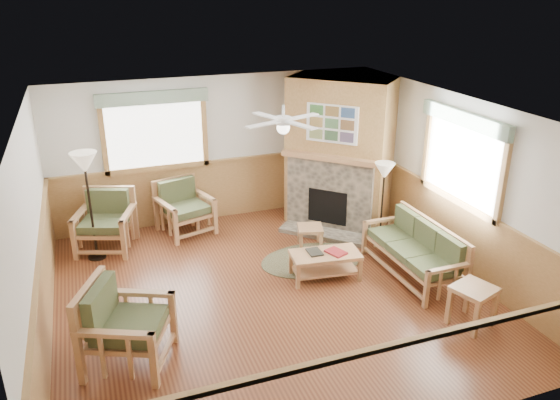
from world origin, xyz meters
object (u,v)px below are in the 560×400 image
object	(u,v)px
armchair_back_left	(105,222)
floor_lamp_right	(382,204)
sofa	(413,250)
footstool	(310,236)
coffee_table	(325,265)
armchair_back_right	(185,208)
floor_lamp_left	(90,207)
end_table_chairs	(184,218)
end_table_sofa	(472,306)
armchair_left	(128,325)

from	to	relation	value
armchair_back_left	floor_lamp_right	xyz separation A→B (m)	(4.45, -1.41, 0.24)
sofa	footstool	size ratio (longest dim) A/B	4.41
coffee_table	footstool	world-z (taller)	coffee_table
armchair_back_right	floor_lamp_left	xyz separation A→B (m)	(-1.58, -0.48, 0.43)
sofa	floor_lamp_left	size ratio (longest dim) A/B	1.00
coffee_table	floor_lamp_left	distance (m)	3.82
sofa	armchair_back_right	bearing A→B (deg)	-133.15
end_table_chairs	end_table_sofa	distance (m)	5.15
end_table_chairs	floor_lamp_left	world-z (taller)	floor_lamp_left
armchair_left	footstool	bearing A→B (deg)	-32.52
footstool	floor_lamp_left	bearing A→B (deg)	166.78
armchair_back_left	coffee_table	xyz separation A→B (m)	(3.06, -2.17, -0.28)
armchair_left	armchair_back_left	bearing A→B (deg)	25.46
armchair_back_right	coffee_table	size ratio (longest dim) A/B	0.91
coffee_table	floor_lamp_left	xyz separation A→B (m)	(-3.25, 1.88, 0.70)
sofa	end_table_chairs	xyz separation A→B (m)	(-2.99, 2.77, -0.15)
sofa	floor_lamp_right	bearing A→B (deg)	174.74
footstool	end_table_sofa	bearing A→B (deg)	-69.23
sofa	end_table_sofa	world-z (taller)	sofa
coffee_table	end_table_sofa	distance (m)	2.21
sofa	end_table_chairs	distance (m)	4.08
armchair_back_right	coffee_table	world-z (taller)	armchair_back_right
sofa	armchair_back_left	distance (m)	5.04
armchair_back_right	end_table_sofa	bearing A→B (deg)	-71.15
armchair_back_right	end_table_sofa	world-z (taller)	armchair_back_right
coffee_table	floor_lamp_right	xyz separation A→B (m)	(1.39, 0.76, 0.53)
sofa	footstool	xyz separation A→B (m)	(-1.09, 1.44, -0.24)
sofa	armchair_left	world-z (taller)	armchair_left
coffee_table	end_table_chairs	size ratio (longest dim) A/B	1.98
armchair_back_left	end_table_chairs	bearing A→B (deg)	29.64
coffee_table	floor_lamp_left	size ratio (longest dim) A/B	0.57
end_table_sofa	footstool	size ratio (longest dim) A/B	1.37
end_table_chairs	end_table_sofa	world-z (taller)	end_table_sofa
end_table_chairs	coffee_table	bearing A→B (deg)	-54.72
armchair_back_right	footstool	distance (m)	2.31
armchair_back_right	floor_lamp_right	size ratio (longest dim) A/B	0.65
footstool	floor_lamp_right	distance (m)	1.34
sofa	coffee_table	bearing A→B (deg)	-106.45
end_table_sofa	floor_lamp_right	distance (m)	2.58
armchair_back_right	armchair_left	world-z (taller)	armchair_left
floor_lamp_right	end_table_chairs	bearing A→B (deg)	151.94
armchair_back_left	floor_lamp_left	distance (m)	0.54
armchair_back_right	armchair_left	xyz separation A→B (m)	(-1.33, -3.38, 0.04)
coffee_table	end_table_chairs	bearing A→B (deg)	132.69
armchair_back_left	floor_lamp_right	world-z (taller)	floor_lamp_right
end_table_sofa	end_table_chairs	bearing A→B (deg)	125.54
armchair_left	sofa	bearing A→B (deg)	-56.98
armchair_back_right	footstool	xyz separation A→B (m)	(1.89, -1.29, -0.29)
armchair_left	floor_lamp_right	bearing A→B (deg)	-43.58
armchair_left	coffee_table	distance (m)	3.19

